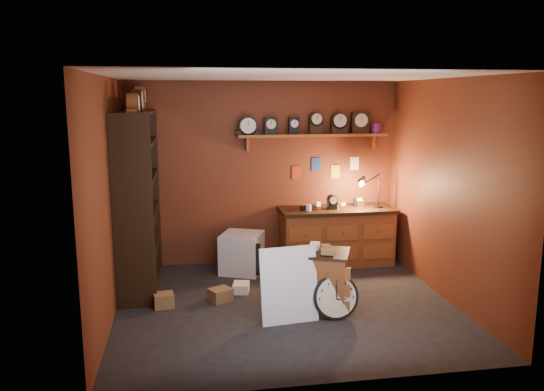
{
  "coord_description": "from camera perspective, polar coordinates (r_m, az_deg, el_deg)",
  "views": [
    {
      "loc": [
        -1.15,
        -5.93,
        2.49
      ],
      "look_at": [
        -0.11,
        0.35,
        1.29
      ],
      "focal_mm": 35.0,
      "sensor_mm": 36.0,
      "label": 1
    }
  ],
  "objects": [
    {
      "name": "floor",
      "position": [
        6.53,
        1.51,
        -11.7
      ],
      "size": [
        4.0,
        4.0,
        0.0
      ],
      "primitive_type": "plane",
      "color": "black",
      "rests_on": "ground"
    },
    {
      "name": "room_shell",
      "position": [
        6.2,
        1.8,
        3.57
      ],
      "size": [
        4.02,
        3.62,
        2.71
      ],
      "color": "maroon",
      "rests_on": "ground"
    },
    {
      "name": "white_panel",
      "position": [
        6.12,
        1.83,
        -13.31
      ],
      "size": [
        0.67,
        0.25,
        0.86
      ],
      "primitive_type": "cube",
      "rotation": [
        -0.17,
        0.0,
        0.12
      ],
      "color": "silver",
      "rests_on": "ground"
    },
    {
      "name": "shelving_unit",
      "position": [
        7.05,
        -14.46,
        0.26
      ],
      "size": [
        0.47,
        1.6,
        2.58
      ],
      "color": "black",
      "rests_on": "ground"
    },
    {
      "name": "mini_fridge",
      "position": [
        7.6,
        -3.25,
        -6.19
      ],
      "size": [
        0.71,
        0.73,
        0.57
      ],
      "rotation": [
        0.0,
        0.0,
        -0.39
      ],
      "color": "silver",
      "rests_on": "ground"
    },
    {
      "name": "low_cabinet",
      "position": [
        6.3,
        5.34,
        -8.82
      ],
      "size": [
        0.77,
        0.72,
        0.8
      ],
      "rotation": [
        0.0,
        0.0,
        -0.37
      ],
      "color": "brown",
      "rests_on": "ground"
    },
    {
      "name": "big_round_clock",
      "position": [
        6.13,
        6.86,
        -10.76
      ],
      "size": [
        0.52,
        0.17,
        0.52
      ],
      "color": "black",
      "rests_on": "ground"
    },
    {
      "name": "workbench",
      "position": [
        7.98,
        6.96,
        -4.01
      ],
      "size": [
        1.7,
        0.66,
        1.36
      ],
      "color": "brown",
      "rests_on": "ground"
    },
    {
      "name": "floor_box_a",
      "position": [
        6.67,
        -5.57,
        -10.57
      ],
      "size": [
        0.32,
        0.3,
        0.15
      ],
      "primitive_type": "cube",
      "rotation": [
        0.0,
        0.0,
        0.48
      ],
      "color": "brown",
      "rests_on": "ground"
    },
    {
      "name": "floor_box_b",
      "position": [
        6.93,
        -3.35,
        -9.86
      ],
      "size": [
        0.24,
        0.27,
        0.12
      ],
      "primitive_type": "cube",
      "rotation": [
        0.0,
        0.0,
        -0.21
      ],
      "color": "white",
      "rests_on": "ground"
    },
    {
      "name": "floor_box_c",
      "position": [
        6.57,
        -11.57,
        -10.98
      ],
      "size": [
        0.26,
        0.22,
        0.17
      ],
      "primitive_type": "cube",
      "rotation": [
        0.0,
        0.0,
        0.15
      ],
      "color": "brown",
      "rests_on": "ground"
    }
  ]
}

